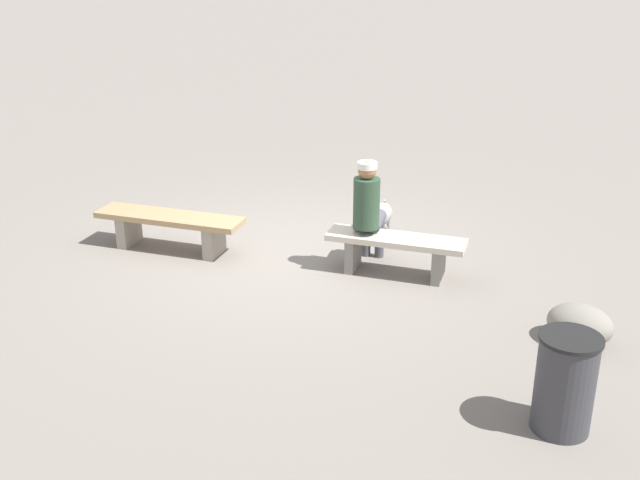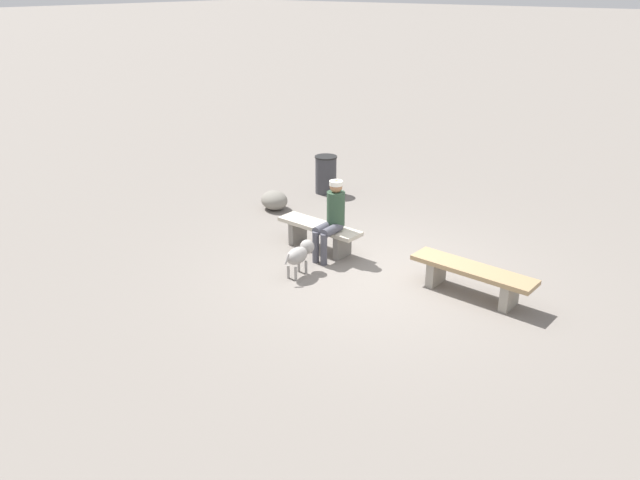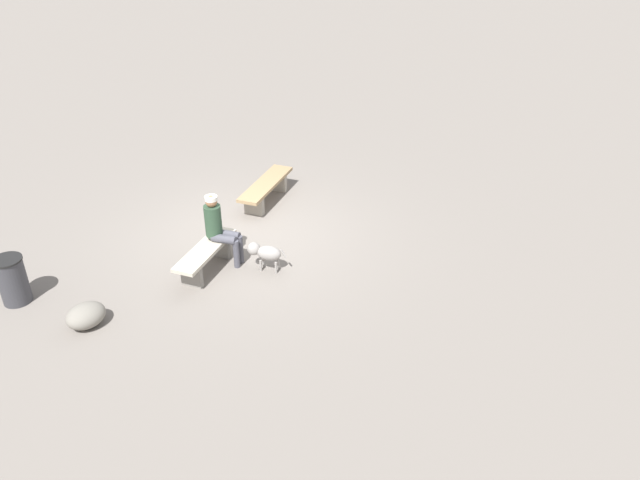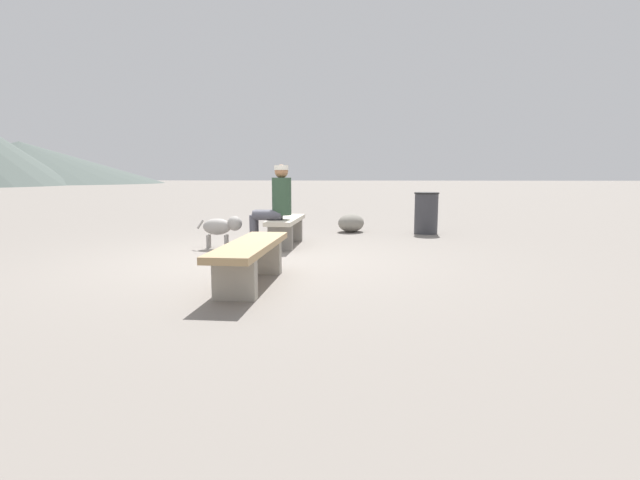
{
  "view_description": "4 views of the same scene",
  "coord_description": "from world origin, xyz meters",
  "px_view_note": "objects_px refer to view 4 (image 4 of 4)",
  "views": [
    {
      "loc": [
        2.7,
        -7.96,
        3.54
      ],
      "look_at": [
        0.46,
        -0.33,
        0.37
      ],
      "focal_mm": 42.28,
      "sensor_mm": 36.0,
      "label": 1
    },
    {
      "loc": [
        -4.73,
        7.49,
        4.27
      ],
      "look_at": [
        0.37,
        0.98,
        0.8
      ],
      "focal_mm": 35.0,
      "sensor_mm": 36.0,
      "label": 2
    },
    {
      "loc": [
        9.4,
        4.59,
        6.06
      ],
      "look_at": [
        0.79,
        1.7,
        0.69
      ],
      "focal_mm": 35.13,
      "sensor_mm": 36.0,
      "label": 3
    },
    {
      "loc": [
        -6.16,
        -1.32,
        1.13
      ],
      "look_at": [
        -1.05,
        -0.94,
        0.42
      ],
      "focal_mm": 26.22,
      "sensor_mm": 36.0,
      "label": 4
    }
  ],
  "objects_px": {
    "bench_left": "(251,255)",
    "bench_right": "(286,226)",
    "dog": "(222,226)",
    "trash_bin": "(426,213)",
    "seated_person": "(275,202)",
    "boulder": "(351,223)"
  },
  "relations": [
    {
      "from": "bench_left",
      "to": "seated_person",
      "type": "bearing_deg",
      "value": 5.57
    },
    {
      "from": "seated_person",
      "to": "bench_left",
      "type": "bearing_deg",
      "value": -177.54
    },
    {
      "from": "dog",
      "to": "boulder",
      "type": "bearing_deg",
      "value": 44.87
    },
    {
      "from": "dog",
      "to": "boulder",
      "type": "distance_m",
      "value": 3.07
    },
    {
      "from": "dog",
      "to": "trash_bin",
      "type": "distance_m",
      "value": 4.08
    },
    {
      "from": "bench_left",
      "to": "boulder",
      "type": "distance_m",
      "value": 4.85
    },
    {
      "from": "bench_left",
      "to": "dog",
      "type": "height_order",
      "value": "dog"
    },
    {
      "from": "boulder",
      "to": "trash_bin",
      "type": "bearing_deg",
      "value": -96.7
    },
    {
      "from": "bench_right",
      "to": "dog",
      "type": "relative_size",
      "value": 2.22
    },
    {
      "from": "trash_bin",
      "to": "seated_person",
      "type": "bearing_deg",
      "value": 129.24
    },
    {
      "from": "dog",
      "to": "bench_left",
      "type": "bearing_deg",
      "value": -72.28
    },
    {
      "from": "bench_right",
      "to": "dog",
      "type": "xyz_separation_m",
      "value": [
        -0.36,
        0.95,
        0.02
      ]
    },
    {
      "from": "dog",
      "to": "trash_bin",
      "type": "bearing_deg",
      "value": 27.32
    },
    {
      "from": "bench_left",
      "to": "bench_right",
      "type": "bearing_deg",
      "value": 2.73
    },
    {
      "from": "dog",
      "to": "bench_right",
      "type": "bearing_deg",
      "value": 16.32
    },
    {
      "from": "bench_right",
      "to": "seated_person",
      "type": "distance_m",
      "value": 0.55
    },
    {
      "from": "bench_right",
      "to": "seated_person",
      "type": "xyz_separation_m",
      "value": [
        -0.35,
        0.12,
        0.41
      ]
    },
    {
      "from": "trash_bin",
      "to": "boulder",
      "type": "bearing_deg",
      "value": 83.3
    },
    {
      "from": "bench_left",
      "to": "seated_person",
      "type": "relative_size",
      "value": 1.43
    },
    {
      "from": "boulder",
      "to": "bench_right",
      "type": "bearing_deg",
      "value": 152.13
    },
    {
      "from": "bench_right",
      "to": "boulder",
      "type": "relative_size",
      "value": 2.54
    },
    {
      "from": "seated_person",
      "to": "trash_bin",
      "type": "distance_m",
      "value": 3.41
    }
  ]
}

